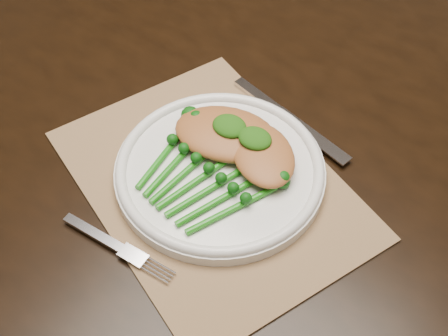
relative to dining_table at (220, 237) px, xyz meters
The scene contains 10 objects.
dining_table is the anchor object (origin of this frame).
placemat 0.41m from the dining_table, 60.38° to the right, with size 0.41×0.30×0.00m, color olive.
dinner_plate 0.42m from the dining_table, 56.02° to the right, with size 0.28×0.28×0.03m.
knife 0.39m from the dining_table, 14.65° to the left, with size 0.22×0.07×0.01m.
fork 0.48m from the dining_table, 80.07° to the right, with size 0.16×0.02×0.01m.
chicken_fillet_left 0.42m from the dining_table, 50.81° to the right, with size 0.14×0.10×0.03m, color #AC6631.
chicken_fillet_right 0.44m from the dining_table, 33.65° to the right, with size 0.12×0.08×0.02m, color #AC6631.
pesto_dollop_left 0.43m from the dining_table, 48.17° to the right, with size 0.05×0.04×0.02m, color #134009.
pesto_dollop_right 0.44m from the dining_table, 35.16° to the right, with size 0.05×0.04×0.02m, color #134009.
broccolini_bundle 0.43m from the dining_table, 65.83° to the right, with size 0.18×0.20×0.04m.
Camera 1 is at (0.26, -0.45, 1.41)m, focal length 50.00 mm.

